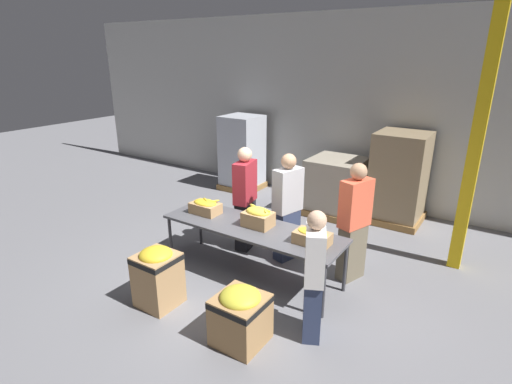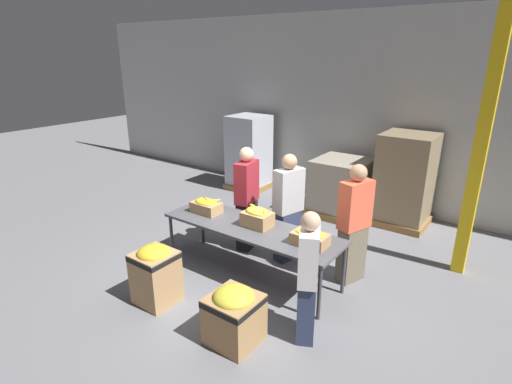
# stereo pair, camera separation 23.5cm
# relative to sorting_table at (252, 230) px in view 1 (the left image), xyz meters

# --- Properties ---
(ground_plane) EXTENTS (30.00, 30.00, 0.00)m
(ground_plane) POSITION_rel_sorting_table_xyz_m (0.00, 0.00, -0.75)
(ground_plane) COLOR slate
(wall_back) EXTENTS (16.00, 0.08, 4.00)m
(wall_back) POSITION_rel_sorting_table_xyz_m (0.00, 3.92, 1.25)
(wall_back) COLOR #B7B7B2
(wall_back) RESTS_ON ground_plane
(sorting_table) EXTENTS (2.77, 0.84, 0.80)m
(sorting_table) POSITION_rel_sorting_table_xyz_m (0.00, 0.00, 0.00)
(sorting_table) COLOR #4C4C51
(sorting_table) RESTS_ON ground_plane
(banana_box_0) EXTENTS (0.46, 0.30, 0.24)m
(banana_box_0) POSITION_rel_sorting_table_xyz_m (-0.89, 0.02, 0.16)
(banana_box_0) COLOR tan
(banana_box_0) RESTS_ON sorting_table
(banana_box_1) EXTENTS (0.42, 0.31, 0.30)m
(banana_box_1) POSITION_rel_sorting_table_xyz_m (0.07, 0.06, 0.20)
(banana_box_1) COLOR tan
(banana_box_1) RESTS_ON sorting_table
(banana_box_2) EXTENTS (0.47, 0.29, 0.22)m
(banana_box_2) POSITION_rel_sorting_table_xyz_m (0.97, -0.01, 0.15)
(banana_box_2) COLOR tan
(banana_box_2) RESTS_ON sorting_table
(volunteer_0) EXTENTS (0.32, 0.51, 1.76)m
(volunteer_0) POSITION_rel_sorting_table_xyz_m (-0.60, 0.69, 0.13)
(volunteer_0) COLOR black
(volunteer_0) RESTS_ON ground_plane
(volunteer_1) EXTENTS (0.38, 0.53, 1.77)m
(volunteer_1) POSITION_rel_sorting_table_xyz_m (1.26, 0.75, 0.13)
(volunteer_1) COLOR #6B604C
(volunteer_1) RESTS_ON ground_plane
(volunteer_2) EXTENTS (0.35, 0.52, 1.75)m
(volunteer_2) POSITION_rel_sorting_table_xyz_m (0.17, 0.75, 0.12)
(volunteer_2) COLOR #2D3856
(volunteer_2) RESTS_ON ground_plane
(volunteer_3) EXTENTS (0.38, 0.48, 1.60)m
(volunteer_3) POSITION_rel_sorting_table_xyz_m (1.35, -0.74, 0.05)
(volunteer_3) COLOR #2D3856
(volunteer_3) RESTS_ON ground_plane
(donation_bin_0) EXTENTS (0.51, 0.51, 0.82)m
(donation_bin_0) POSITION_rel_sorting_table_xyz_m (-0.62, -1.29, -0.31)
(donation_bin_0) COLOR tan
(donation_bin_0) RESTS_ON ground_plane
(donation_bin_1) EXTENTS (0.56, 0.56, 0.69)m
(donation_bin_1) POSITION_rel_sorting_table_xyz_m (0.72, -1.29, -0.38)
(donation_bin_1) COLOR #A37A4C
(donation_bin_1) RESTS_ON ground_plane
(support_pillar) EXTENTS (0.18, 0.18, 4.00)m
(support_pillar) POSITION_rel_sorting_table_xyz_m (2.51, 2.00, 1.25)
(support_pillar) COLOR yellow
(support_pillar) RESTS_ON ground_plane
(pallet_stack_0) EXTENTS (1.03, 1.03, 1.77)m
(pallet_stack_0) POSITION_rel_sorting_table_xyz_m (1.21, 3.30, 0.13)
(pallet_stack_0) COLOR olive
(pallet_stack_0) RESTS_ON ground_plane
(pallet_stack_1) EXTENTS (1.14, 1.14, 1.15)m
(pallet_stack_1) POSITION_rel_sorting_table_xyz_m (0.04, 3.04, -0.18)
(pallet_stack_1) COLOR olive
(pallet_stack_1) RESTS_ON ground_plane
(pallet_stack_2) EXTENTS (0.92, 0.92, 1.78)m
(pallet_stack_2) POSITION_rel_sorting_table_xyz_m (-2.48, 3.24, 0.13)
(pallet_stack_2) COLOR olive
(pallet_stack_2) RESTS_ON ground_plane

